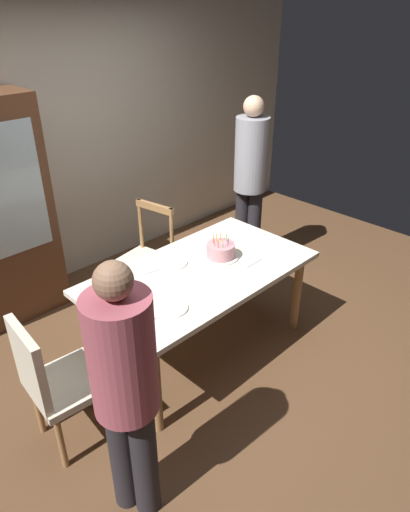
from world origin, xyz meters
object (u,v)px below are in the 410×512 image
at_px(dining_table, 200,280).
at_px(person_guest, 250,175).
at_px(chair_spindle_back, 145,261).
at_px(plate_near_celebrant, 171,308).
at_px(person_celebrant, 125,386).
at_px(plate_far_side, 172,263).
at_px(chair_upholstered, 53,380).
at_px(birthday_cake, 221,251).

bearing_deg(dining_table, person_guest, 25.97).
height_order(chair_spindle_back, person_guest, person_guest).
relative_size(plate_near_celebrant, chair_spindle_back, 0.23).
height_order(dining_table, person_celebrant, person_celebrant).
distance_m(chair_spindle_back, person_celebrant, 2.00).
relative_size(plate_far_side, person_celebrant, 0.14).
relative_size(plate_near_celebrant, chair_upholstered, 0.23).
bearing_deg(person_guest, birthday_cake, -150.08).
bearing_deg(person_celebrant, dining_table, 30.27).
distance_m(plate_far_side, chair_upholstered, 1.21).
relative_size(birthday_cake, chair_spindle_back, 0.29).
distance_m(plate_far_side, person_celebrant, 1.42).
bearing_deg(person_celebrant, chair_upholstered, 96.69).
xyz_separation_m(dining_table, person_guest, (1.32, 0.64, 0.34)).
bearing_deg(chair_spindle_back, plate_near_celebrant, -119.33).
height_order(plate_far_side, chair_spindle_back, chair_spindle_back).
bearing_deg(birthday_cake, dining_table, -174.28).
height_order(dining_table, person_guest, person_guest).
xyz_separation_m(birthday_cake, person_celebrant, (-1.42, -0.71, 0.09)).
distance_m(plate_near_celebrant, chair_upholstered, 0.83).
relative_size(dining_table, plate_far_side, 7.82).
distance_m(dining_table, birthday_cake, 0.28).
xyz_separation_m(plate_near_celebrant, person_celebrant, (-0.70, -0.47, 0.14)).
height_order(chair_upholstered, person_celebrant, person_celebrant).
relative_size(plate_near_celebrant, person_guest, 0.13).
xyz_separation_m(dining_table, person_celebrant, (-1.17, -0.68, 0.23)).
height_order(plate_near_celebrant, person_celebrant, person_celebrant).
xyz_separation_m(chair_upholstered, person_celebrant, (0.08, -0.66, 0.36)).
relative_size(chair_upholstered, person_guest, 0.54).
bearing_deg(person_guest, plate_near_celebrant, -154.49).
xyz_separation_m(chair_spindle_back, person_guest, (1.22, -0.16, 0.54)).
distance_m(chair_spindle_back, person_guest, 1.35).
relative_size(birthday_cake, person_guest, 0.16).
distance_m(birthday_cake, chair_spindle_back, 0.86).
bearing_deg(plate_far_side, person_guest, 17.01).
height_order(plate_near_celebrant, chair_upholstered, chair_upholstered).
bearing_deg(plate_far_side, plate_near_celebrant, -132.31).
height_order(plate_far_side, chair_upholstered, chair_upholstered).
relative_size(plate_near_celebrant, plate_far_side, 1.00).
bearing_deg(person_celebrant, chair_spindle_back, 49.48).
height_order(person_celebrant, person_guest, person_guest).
relative_size(person_celebrant, person_guest, 0.90).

